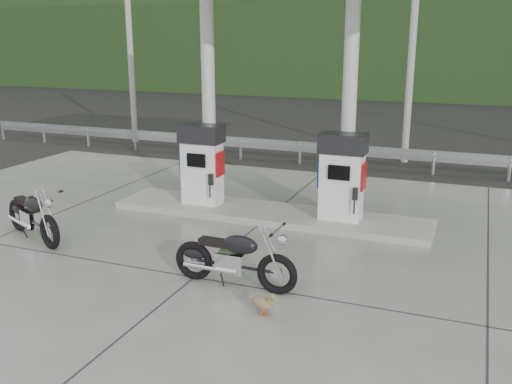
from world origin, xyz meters
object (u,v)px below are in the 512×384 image
at_px(gas_pump_left, 202,164).
at_px(duck, 262,304).
at_px(gas_pump_right, 342,177).
at_px(motorcycle_right, 234,259).
at_px(motorcycle_left, 32,216).

bearing_deg(gas_pump_left, duck, -54.15).
relative_size(gas_pump_right, duck, 4.12).
distance_m(gas_pump_right, duck, 4.38).
relative_size(motorcycle_right, duck, 4.47).
height_order(gas_pump_left, motorcycle_left, gas_pump_left).
distance_m(gas_pump_left, motorcycle_left, 3.75).
height_order(gas_pump_right, duck, gas_pump_right).
height_order(gas_pump_right, motorcycle_left, gas_pump_right).
bearing_deg(gas_pump_left, motorcycle_right, -56.58).
bearing_deg(motorcycle_right, motorcycle_left, 173.88).
relative_size(motorcycle_left, duck, 4.53).
xyz_separation_m(gas_pump_right, motorcycle_left, (-5.38, -3.00, -0.58)).
height_order(gas_pump_left, motorcycle_right, gas_pump_left).
xyz_separation_m(gas_pump_right, motorcycle_right, (-0.85, -3.56, -0.59)).
xyz_separation_m(motorcycle_left, motorcycle_right, (4.52, -0.56, -0.01)).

